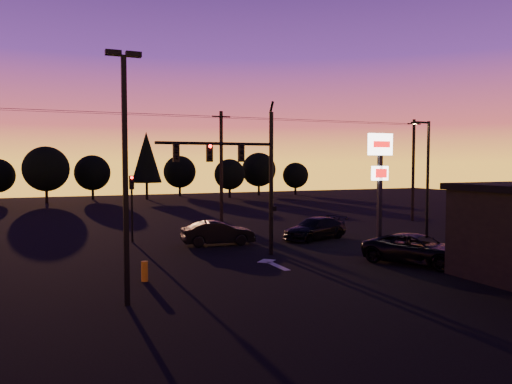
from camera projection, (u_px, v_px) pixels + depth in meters
ground at (278, 271)px, 23.86m from camera, size 120.00×120.00×0.00m
lane_arrow at (272, 264)px, 25.59m from camera, size 1.20×3.10×0.01m
traffic_signal_mast at (245, 167)px, 27.20m from camera, size 6.79×0.52×8.58m
secondary_signal at (132, 199)px, 32.30m from camera, size 0.30×0.31×4.35m
parking_lot_light at (125, 160)px, 17.87m from camera, size 1.25×0.30×9.14m
pylon_sign at (380, 168)px, 27.68m from camera, size 1.50×0.28×6.80m
streetlight at (427, 174)px, 34.08m from camera, size 1.55×0.35×8.00m
utility_pole_1 at (221, 171)px, 37.24m from camera, size 1.40×0.26×9.00m
utility_pole_2 at (413, 169)px, 44.25m from camera, size 1.40×0.26×9.00m
power_wires at (221, 117)px, 37.00m from camera, size 36.00×1.22×0.07m
bollard at (145, 271)px, 21.77m from camera, size 0.30×0.30×0.89m
tree_2 at (46, 169)px, 63.82m from camera, size 5.77×5.78×7.26m
tree_3 at (92, 173)px, 69.87m from camera, size 4.95×4.95×6.22m
tree_4 at (146, 157)px, 69.71m from camera, size 4.18×4.18×9.50m
tree_5 at (180, 172)px, 76.77m from camera, size 4.95×4.95×6.22m
tree_6 at (230, 174)px, 73.62m from camera, size 4.54×4.54×5.71m
tree_7 at (259, 170)px, 78.68m from camera, size 5.36×5.36×6.74m
tree_8 at (296, 175)px, 80.15m from camera, size 4.12×4.12×5.19m
car_mid at (218, 233)px, 31.45m from camera, size 4.71×2.08×1.51m
car_right at (315, 228)px, 33.74m from camera, size 5.42×3.58×1.46m
suv_parked at (418, 249)px, 25.47m from camera, size 4.80×6.04×1.53m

